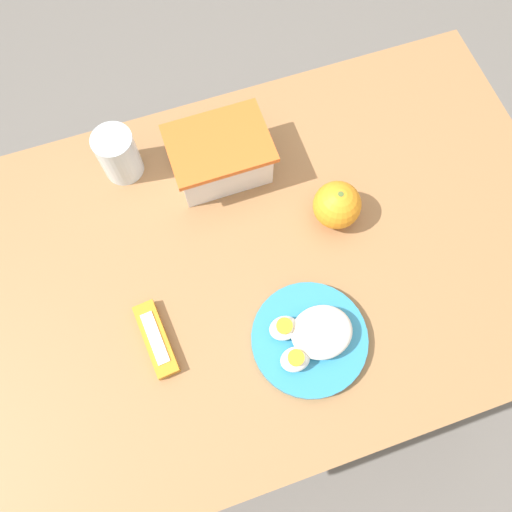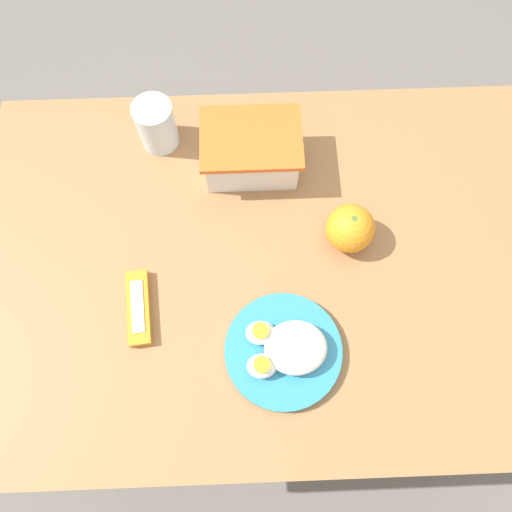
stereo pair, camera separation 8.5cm
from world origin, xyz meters
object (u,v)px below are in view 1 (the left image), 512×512
Objects in this scene: food_container at (220,158)px; candy_bar at (156,339)px; drinking_glass at (118,155)px; orange_fruit at (337,205)px; rice_plate at (311,337)px.

candy_bar is (-0.20, -0.28, -0.03)m from food_container.
orange_fruit is at bearing -32.77° from drinking_glass.
candy_bar is 1.32× the size of drinking_glass.
drinking_glass is at bearing 147.23° from orange_fruit.
food_container is 0.36m from rice_plate.
drinking_glass is (-0.22, 0.42, 0.03)m from rice_plate.
orange_fruit is at bearing 58.49° from rice_plate.
rice_plate is 0.47m from drinking_glass.
food_container is at bearing 54.12° from candy_bar.
candy_bar is at bearing -125.88° from food_container.
candy_bar is (-0.36, -0.12, -0.03)m from orange_fruit.
candy_bar is (-0.24, 0.08, -0.01)m from rice_plate.
orange_fruit is 0.24m from rice_plate.
food_container reaches higher than candy_bar.
orange_fruit is 0.44× the size of rice_plate.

